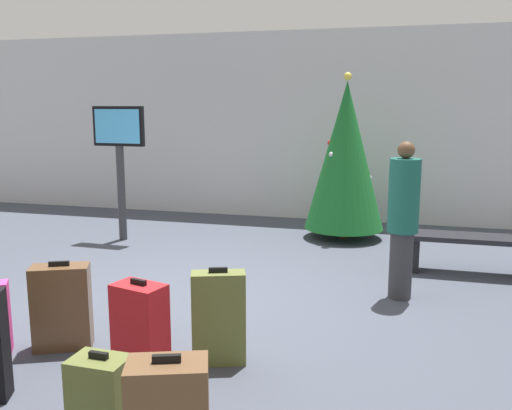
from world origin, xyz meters
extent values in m
plane|color=#424754|center=(0.00, 0.00, 0.00)|extent=(16.00, 16.00, 0.00)
cube|color=silver|center=(0.00, 4.65, 1.66)|extent=(16.00, 0.20, 3.32)
cylinder|color=#4C3319|center=(1.42, 3.23, 0.08)|extent=(0.12, 0.12, 0.16)
cone|color=#196628|center=(1.42, 3.23, 1.28)|extent=(1.21, 1.21, 2.23)
sphere|color=#F2D84C|center=(1.42, 3.23, 2.46)|extent=(0.12, 0.12, 0.12)
sphere|color=silver|center=(1.78, 3.33, 0.94)|extent=(0.08, 0.08, 0.08)
sphere|color=red|center=(1.19, 3.22, 1.47)|extent=(0.08, 0.08, 0.08)
sphere|color=silver|center=(1.33, 3.38, 1.71)|extent=(0.08, 0.08, 0.08)
sphere|color=silver|center=(1.50, 3.48, 1.37)|extent=(0.08, 0.08, 0.08)
sphere|color=silver|center=(1.24, 3.02, 1.31)|extent=(0.08, 0.08, 0.08)
sphere|color=silver|center=(1.77, 3.36, 0.95)|extent=(0.08, 0.08, 0.08)
cylinder|color=#333338|center=(-1.83, 2.25, 0.72)|extent=(0.12, 0.12, 1.43)
cube|color=black|center=(-1.83, 2.25, 1.73)|extent=(0.82, 0.10, 0.59)
cube|color=#4CB2F2|center=(-1.83, 2.20, 1.73)|extent=(0.73, 0.03, 0.50)
cube|color=black|center=(3.10, 1.77, 0.45)|extent=(1.65, 0.44, 0.06)
cube|color=black|center=(2.48, 1.77, 0.21)|extent=(0.08, 0.35, 0.42)
cylinder|color=#333338|center=(2.31, 0.66, 0.36)|extent=(0.24, 0.24, 0.72)
cylinder|color=#19594C|center=(2.31, 0.66, 1.11)|extent=(0.43, 0.43, 0.77)
sphere|color=brown|center=(2.31, 0.66, 1.59)|extent=(0.18, 0.18, 0.18)
cube|color=brown|center=(-0.44, -1.37, 0.36)|extent=(0.53, 0.41, 0.72)
cube|color=black|center=(-0.44, -1.37, 0.74)|extent=(0.16, 0.10, 0.04)
cube|color=#B2191E|center=(0.47, -1.71, 0.37)|extent=(0.43, 0.33, 0.75)
cube|color=black|center=(0.47, -1.71, 0.77)|extent=(0.14, 0.06, 0.04)
cube|color=#59602D|center=(0.93, -1.28, 0.38)|extent=(0.46, 0.31, 0.75)
cube|color=black|center=(0.93, -1.28, 0.77)|extent=(0.15, 0.08, 0.04)
cube|color=black|center=(1.20, -2.85, 0.79)|extent=(0.15, 0.08, 0.04)
cube|color=#59602D|center=(0.62, -2.53, 0.29)|extent=(0.35, 0.25, 0.57)
cube|color=black|center=(0.62, -2.53, 0.59)|extent=(0.12, 0.03, 0.04)
camera|label=1|loc=(2.31, -5.23, 2.04)|focal=38.95mm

